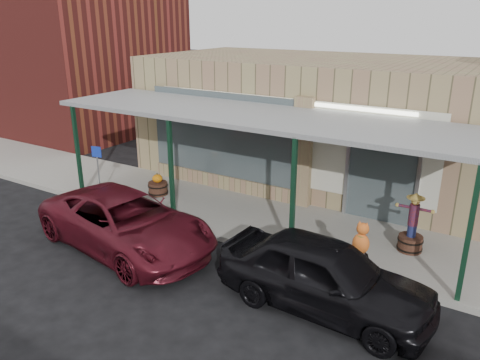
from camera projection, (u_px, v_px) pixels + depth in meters
The scene contains 10 objects.
ground at pixel (176, 278), 10.44m from camera, with size 120.00×120.00×0.00m, color black.
sidewalk at pixel (256, 219), 13.30m from camera, with size 40.00×3.20×0.15m, color gray.
storefront at pixel (321, 120), 16.29m from camera, with size 12.00×6.25×4.20m.
awning at pixel (256, 117), 12.30m from camera, with size 12.00×3.00×3.04m.
block_buildings_near at pixel (393, 72), 15.58m from camera, with size 61.00×8.00×8.00m.
barrel_scarecrow at pixel (412, 231), 11.19m from camera, with size 0.91×0.60×1.49m.
barrel_pumpkin at pixel (158, 187), 14.84m from camera, with size 0.78×0.78×0.71m.
handicap_sign at pixel (98, 165), 14.42m from camera, with size 0.33×0.09×1.62m.
parked_sedan at pixel (325, 275), 9.16m from camera, with size 4.39×2.05×1.61m.
car_maroon at pixel (126, 222), 11.59m from camera, with size 2.31×5.01×1.39m, color #54101C.
Camera 1 is at (6.01, -7.00, 5.54)m, focal length 35.00 mm.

